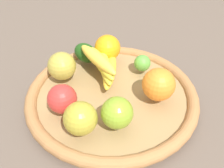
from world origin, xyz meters
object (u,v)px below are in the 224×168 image
(lime_0, at_px, (142,63))
(apple_1, at_px, (80,118))
(orange_1, at_px, (108,48))
(apple_0, at_px, (62,99))
(avocado, at_px, (86,53))
(apple_2, at_px, (119,113))
(banana_bunch, at_px, (104,65))
(apple_3, at_px, (62,66))
(orange_0, at_px, (159,84))

(lime_0, height_order, apple_1, apple_1)
(orange_1, xyz_separation_m, apple_0, (0.12, 0.21, -0.00))
(avocado, bearing_deg, apple_1, 86.97)
(apple_2, xyz_separation_m, apple_0, (0.13, -0.06, -0.00))
(orange_1, distance_m, apple_2, 0.26)
(banana_bunch, relative_size, avocado, 2.07)
(banana_bunch, bearing_deg, orange_1, -102.72)
(avocado, bearing_deg, apple_0, 74.41)
(banana_bunch, distance_m, apple_1, 0.20)
(apple_3, xyz_separation_m, apple_2, (-0.13, 0.18, -0.00))
(apple_1, xyz_separation_m, apple_0, (0.04, -0.07, -0.00))
(banana_bunch, xyz_separation_m, apple_3, (0.11, -0.01, 0.00))
(orange_1, relative_size, apple_0, 1.10)
(orange_0, relative_size, apple_2, 1.13)
(lime_0, relative_size, apple_3, 0.61)
(lime_0, bearing_deg, orange_1, -35.35)
(apple_1, height_order, apple_0, apple_1)
(apple_1, height_order, apple_2, apple_1)
(banana_bunch, relative_size, orange_0, 2.00)
(orange_0, relative_size, apple_0, 1.17)
(apple_3, bearing_deg, lime_0, -176.40)
(apple_0, bearing_deg, banana_bunch, -130.65)
(banana_bunch, height_order, apple_2, banana_bunch)
(banana_bunch, bearing_deg, lime_0, -170.14)
(lime_0, relative_size, avocado, 0.59)
(avocado, xyz_separation_m, apple_2, (-0.07, 0.26, 0.01))
(apple_2, bearing_deg, apple_1, 6.77)
(apple_2, bearing_deg, orange_0, -142.67)
(orange_1, height_order, apple_0, orange_1)
(apple_2, relative_size, apple_0, 1.03)
(apple_1, distance_m, apple_2, 0.08)
(apple_1, relative_size, apple_2, 1.03)
(banana_bunch, xyz_separation_m, apple_1, (0.06, 0.19, -0.00))
(lime_0, xyz_separation_m, avocado, (0.16, -0.06, 0.00))
(apple_0, bearing_deg, avocado, -105.59)
(avocado, height_order, apple_0, apple_0)
(banana_bunch, distance_m, avocado, 0.09)
(avocado, distance_m, apple_0, 0.21)
(orange_0, distance_m, avocado, 0.25)
(orange_1, bearing_deg, lime_0, 144.65)
(orange_0, relative_size, apple_1, 1.10)
(orange_0, xyz_separation_m, apple_2, (0.11, 0.08, -0.00))
(banana_bunch, xyz_separation_m, apple_2, (-0.02, 0.18, -0.00))
(banana_bunch, distance_m, apple_2, 0.18)
(lime_0, xyz_separation_m, apple_2, (0.09, 0.20, 0.01))
(apple_3, distance_m, apple_2, 0.23)
(lime_0, relative_size, apple_2, 0.65)
(apple_1, relative_size, orange_1, 0.96)
(apple_3, xyz_separation_m, apple_0, (-0.01, 0.13, -0.00))
(apple_1, distance_m, apple_0, 0.08)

